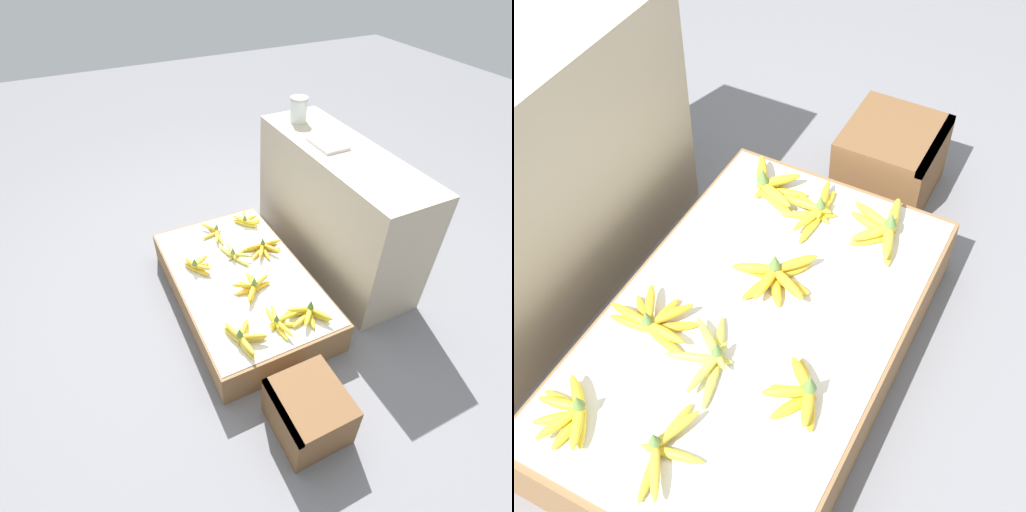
% 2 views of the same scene
% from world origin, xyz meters
% --- Properties ---
extents(ground_plane, '(10.00, 10.00, 0.00)m').
position_xyz_m(ground_plane, '(0.00, 0.00, 0.00)').
color(ground_plane, slate).
extents(display_platform, '(1.16, 0.71, 0.20)m').
position_xyz_m(display_platform, '(0.00, 0.00, 0.10)').
color(display_platform, olive).
rests_on(display_platform, ground_plane).
extents(wooden_crate, '(0.31, 0.29, 0.25)m').
position_xyz_m(wooden_crate, '(0.83, -0.06, 0.13)').
color(wooden_crate, brown).
rests_on(wooden_crate, ground_plane).
extents(banana_bunch_front_midleft, '(0.19, 0.15, 0.10)m').
position_xyz_m(banana_bunch_front_midleft, '(-0.15, -0.20, 0.23)').
color(banana_bunch_front_midleft, gold).
rests_on(banana_bunch_front_midleft, display_platform).
extents(banana_bunch_front_right, '(0.24, 0.18, 0.10)m').
position_xyz_m(banana_bunch_front_right, '(0.42, -0.18, 0.23)').
color(banana_bunch_front_right, gold).
rests_on(banana_bunch_front_right, display_platform).
extents(banana_bunch_middle_left, '(0.25, 0.15, 0.08)m').
position_xyz_m(banana_bunch_middle_left, '(-0.40, -0.00, 0.23)').
color(banana_bunch_middle_left, gold).
rests_on(banana_bunch_middle_left, display_platform).
extents(banana_bunch_middle_midleft, '(0.25, 0.17, 0.08)m').
position_xyz_m(banana_bunch_middle_midleft, '(-0.15, 0.03, 0.23)').
color(banana_bunch_middle_midleft, gold).
rests_on(banana_bunch_middle_midleft, display_platform).
extents(banana_bunch_middle_midright, '(0.21, 0.22, 0.10)m').
position_xyz_m(banana_bunch_middle_midright, '(0.14, 0.01, 0.23)').
color(banana_bunch_middle_midright, gold).
rests_on(banana_bunch_middle_midright, display_platform).
extents(banana_bunch_middle_right, '(0.25, 0.18, 0.08)m').
position_xyz_m(banana_bunch_middle_right, '(0.41, 0.02, 0.23)').
color(banana_bunch_middle_right, yellow).
rests_on(banana_bunch_middle_right, display_platform).
extents(banana_bunch_back_left, '(0.18, 0.17, 0.08)m').
position_xyz_m(banana_bunch_back_left, '(-0.42, 0.23, 0.23)').
color(banana_bunch_back_left, yellow).
rests_on(banana_bunch_back_left, display_platform).
extents(banana_bunch_back_midleft, '(0.16, 0.24, 0.09)m').
position_xyz_m(banana_bunch_back_midleft, '(-0.13, 0.21, 0.23)').
color(banana_bunch_back_midleft, gold).
rests_on(banana_bunch_back_midleft, display_platform).
extents(banana_bunch_back_right, '(0.18, 0.20, 0.10)m').
position_xyz_m(banana_bunch_back_right, '(0.43, 0.17, 0.23)').
color(banana_bunch_back_right, yellow).
rests_on(banana_bunch_back_right, display_platform).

